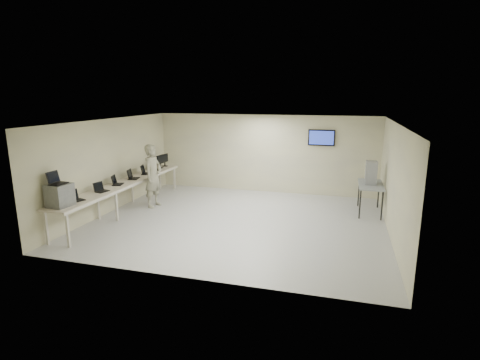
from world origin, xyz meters
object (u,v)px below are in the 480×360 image
(equipment_box, at_px, (60,195))
(workbench, at_px, (124,185))
(side_table, at_px, (371,186))
(soldier, at_px, (153,176))

(equipment_box, bearing_deg, workbench, 93.05)
(side_table, bearing_deg, workbench, -165.82)
(workbench, height_order, soldier, soldier)
(soldier, relative_size, side_table, 1.34)
(equipment_box, xyz_separation_m, side_table, (7.25, 4.40, -0.35))
(soldier, xyz_separation_m, side_table, (6.57, 1.14, -0.17))
(workbench, xyz_separation_m, side_table, (7.19, 1.82, -0.01))
(workbench, relative_size, equipment_box, 11.11)
(soldier, bearing_deg, equipment_box, 174.02)
(workbench, distance_m, equipment_box, 2.61)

